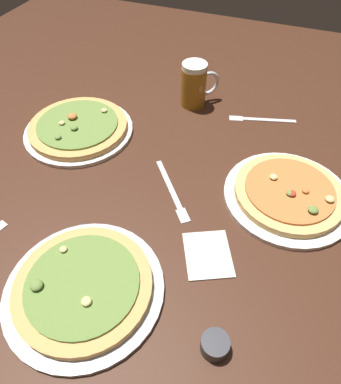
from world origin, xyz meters
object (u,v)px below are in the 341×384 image
object	(u,v)px
pizza_plate_near	(84,287)
fork_left	(172,191)
beer_mug_dark	(195,85)
napkin_folded	(208,254)
pizza_plate_far	(78,128)
pizza_plate_side	(288,194)
ramekin_sauce	(215,345)
fork_spare	(261,119)

from	to	relation	value
pizza_plate_near	fork_left	size ratio (longest dim) A/B	1.76
beer_mug_dark	napkin_folded	size ratio (longest dim) A/B	1.18
pizza_plate_far	pizza_plate_side	xyz separation A→B (m)	(0.65, -0.04, -0.00)
napkin_folded	fork_left	distance (m)	0.21
pizza_plate_near	napkin_folded	distance (m)	0.28
fork_left	beer_mug_dark	bearing A→B (deg)	100.58
fork_left	pizza_plate_near	bearing A→B (deg)	-102.00
pizza_plate_side	beer_mug_dark	bearing A→B (deg)	138.45
pizza_plate_side	pizza_plate_far	bearing A→B (deg)	176.18
pizza_plate_side	ramekin_sauce	size ratio (longest dim) A/B	6.13
pizza_plate_far	fork_spare	size ratio (longest dim) A/B	1.58
ramekin_sauce	napkin_folded	world-z (taller)	ramekin_sauce
fork_spare	pizza_plate_near	bearing A→B (deg)	-107.32
pizza_plate_near	napkin_folded	xyz separation A→B (m)	(0.21, 0.18, -0.01)
pizza_plate_near	ramekin_sauce	xyz separation A→B (m)	(0.28, -0.01, 0.00)
pizza_plate_far	fork_spare	distance (m)	0.58
beer_mug_dark	pizza_plate_far	bearing A→B (deg)	-135.59
fork_left	fork_spare	distance (m)	0.43
fork_left	napkin_folded	bearing A→B (deg)	-46.34
pizza_plate_far	beer_mug_dark	bearing A→B (deg)	44.41
pizza_plate_near	pizza_plate_far	world-z (taller)	pizza_plate_far
pizza_plate_near	ramekin_sauce	distance (m)	0.29
pizza_plate_near	ramekin_sauce	bearing A→B (deg)	-2.75
beer_mug_dark	fork_spare	distance (m)	0.24
pizza_plate_far	ramekin_sauce	world-z (taller)	pizza_plate_far
pizza_plate_near	fork_spare	size ratio (longest dim) A/B	1.57
fork_spare	ramekin_sauce	bearing A→B (deg)	-85.46
beer_mug_dark	fork_left	distance (m)	0.42
pizza_plate_side	ramekin_sauce	xyz separation A→B (m)	(-0.07, -0.43, 0.00)
pizza_plate_far	ramekin_sauce	size ratio (longest dim) A/B	6.26
ramekin_sauce	beer_mug_dark	bearing A→B (deg)	111.24
pizza_plate_side	fork_left	xyz separation A→B (m)	(-0.29, -0.09, -0.01)
fork_left	fork_spare	xyz separation A→B (m)	(0.16, 0.40, 0.00)
pizza_plate_far	fork_left	xyz separation A→B (m)	(0.36, -0.13, -0.01)
beer_mug_dark	ramekin_sauce	xyz separation A→B (m)	(0.29, -0.75, -0.05)
fork_spare	napkin_folded	bearing A→B (deg)	-91.19
pizza_plate_side	fork_spare	distance (m)	0.34
pizza_plate_side	fork_left	bearing A→B (deg)	-163.20
napkin_folded	beer_mug_dark	bearing A→B (deg)	111.56
ramekin_sauce	fork_left	bearing A→B (deg)	122.21
fork_spare	pizza_plate_side	bearing A→B (deg)	-67.32
pizza_plate_far	napkin_folded	xyz separation A→B (m)	(0.50, -0.28, -0.01)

